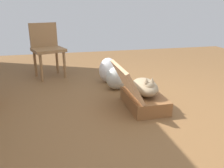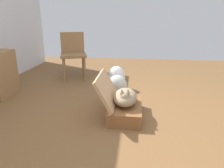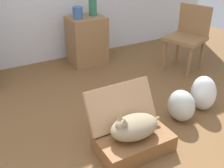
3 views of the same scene
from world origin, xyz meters
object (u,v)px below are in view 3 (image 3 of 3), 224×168
Objects in this scene: vase_tall at (78,13)px; suitcase_base at (134,143)px; cat at (134,127)px; vase_short at (93,7)px; side_table at (87,40)px; chair at (188,35)px; plastic_bag_white at (181,106)px; plastic_bag_clear at (203,93)px.

suitcase_base is at bearing -99.88° from vase_tall.
vase_tall reaches higher than cat.
vase_short is (0.60, 2.01, 0.72)m from suitcase_base.
vase_tall is 0.71× the size of vase_short.
chair reaches higher than side_table.
suitcase_base is at bearing -73.73° from chair.
suitcase_base is 2.05m from side_table.
vase_tall reaches higher than plastic_bag_white.
plastic_bag_white is 1.84m from side_table.
plastic_bag_clear is 1.12m from chair.
plastic_bag_white is 1.36m from chair.
suitcase_base is 2.10m from vase_tall.
side_table is 3.04× the size of vase_short.
chair is at bearing 34.81° from suitcase_base.
cat is 1.05m from plastic_bag_clear.
suitcase_base is at bearing -2.14° from cat.
vase_short is at bearing -150.72° from chair.
vase_tall is (0.34, 1.96, 0.69)m from suitcase_base.
side_table reaches higher than plastic_bag_clear.
vase_short is 0.26× the size of chair.
cat reaches higher than plastic_bag_clear.
vase_short is at bearing 14.75° from side_table.
chair is (1.00, -0.90, -0.31)m from vase_short.
vase_short reaches higher than chair.
vase_tall is at bearing 111.03° from plastic_bag_clear.
side_table is (-0.55, 1.78, 0.15)m from plastic_bag_clear.
cat is at bearing -166.83° from plastic_bag_white.
side_table is at bearing 96.42° from plastic_bag_white.
suitcase_base is 2.86× the size of vase_short.
plastic_bag_white is 1.45× the size of vase_short.
chair is (0.58, 0.91, 0.30)m from plastic_bag_clear.
chair is at bearing -34.09° from vase_tall.
plastic_bag_clear is at bearing 11.20° from suitcase_base.
suitcase_base is 4.02× the size of vase_tall.
cat is at bearing -168.91° from plastic_bag_clear.
chair is (1.25, -0.85, -0.27)m from vase_tall.
cat is at bearing -106.75° from vase_short.
cat is 2.05m from vase_tall.
side_table is at bearing 9.73° from vase_tall.
suitcase_base is 0.70m from plastic_bag_white.
plastic_bag_white is 2.04× the size of vase_tall.
vase_short is at bearing 73.49° from suitcase_base.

